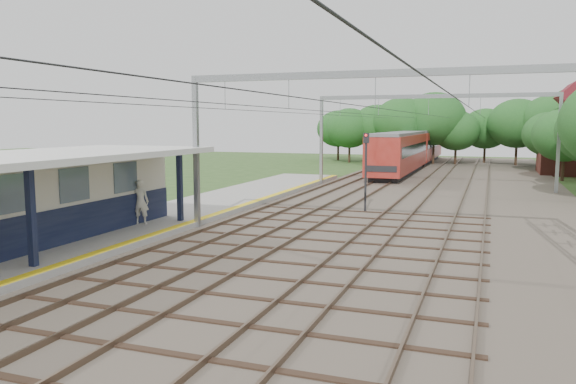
% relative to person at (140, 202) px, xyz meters
% --- Properties ---
extents(ballast_bed, '(18.00, 90.00, 0.10)m').
position_rel_person_xyz_m(ballast_bed, '(11.11, 16.40, -1.32)').
color(ballast_bed, '#473D33').
rests_on(ballast_bed, ground).
extents(platform, '(5.00, 52.00, 0.35)m').
position_rel_person_xyz_m(platform, '(-0.39, 0.40, -1.19)').
color(platform, gray).
rests_on(platform, ground).
extents(yellow_stripe, '(0.45, 52.00, 0.01)m').
position_rel_person_xyz_m(yellow_stripe, '(1.86, 0.40, -1.01)').
color(yellow_stripe, yellow).
rests_on(yellow_stripe, platform).
extents(rail_tracks, '(11.80, 88.00, 0.15)m').
position_rel_person_xyz_m(rail_tracks, '(8.61, 16.40, -1.19)').
color(rail_tracks, brown).
rests_on(rail_tracks, ballast_bed).
extents(catenary_system, '(17.22, 88.00, 7.00)m').
position_rel_person_xyz_m(catenary_system, '(10.50, 11.69, 4.15)').
color(catenary_system, gray).
rests_on(catenary_system, ground).
extents(tree_band, '(31.72, 30.88, 8.82)m').
position_rel_person_xyz_m(tree_band, '(10.95, 43.53, 3.55)').
color(tree_band, '#382619').
rests_on(tree_band, ground).
extents(person, '(0.87, 0.72, 2.03)m').
position_rel_person_xyz_m(person, '(0.00, 0.00, 0.00)').
color(person, silver).
rests_on(person, platform).
extents(train, '(3.02, 37.61, 3.96)m').
position_rel_person_xyz_m(train, '(6.61, 41.67, 0.84)').
color(train, black).
rests_on(train, ballast_bed).
extents(signal_post, '(0.34, 0.30, 4.37)m').
position_rel_person_xyz_m(signal_post, '(8.46, 8.48, 1.39)').
color(signal_post, black).
rests_on(signal_post, ground).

